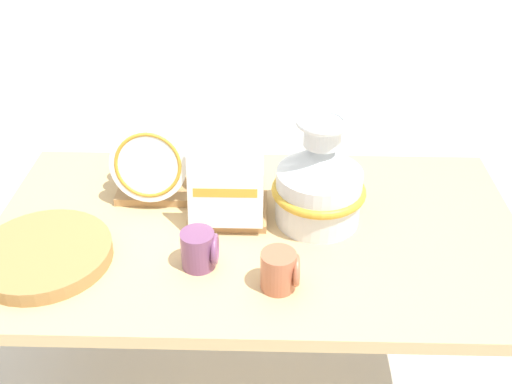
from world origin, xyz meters
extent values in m
cube|color=tan|center=(0.00, 0.00, 0.62)|extent=(1.35, 0.75, 0.03)
cylinder|color=tan|center=(-0.62, 0.32, 0.30)|extent=(0.06, 0.06, 0.60)
cylinder|color=tan|center=(0.62, 0.32, 0.30)|extent=(0.06, 0.06, 0.60)
cylinder|color=silver|center=(0.16, 0.04, 0.71)|extent=(0.22, 0.22, 0.15)
cone|color=silver|center=(0.16, 0.04, 0.82)|extent=(0.22, 0.22, 0.08)
cylinder|color=silver|center=(0.16, 0.04, 0.89)|extent=(0.09, 0.09, 0.06)
torus|color=silver|center=(0.16, 0.04, 0.92)|extent=(0.13, 0.13, 0.02)
torus|color=gold|center=(0.16, 0.04, 0.73)|extent=(0.24, 0.24, 0.02)
cube|color=tan|center=(-0.28, 0.17, 0.65)|extent=(0.20, 0.17, 0.02)
cylinder|color=tan|center=(-0.35, 0.24, 0.69)|extent=(0.01, 0.01, 0.07)
cylinder|color=tan|center=(-0.21, 0.24, 0.69)|extent=(0.01, 0.01, 0.07)
cylinder|color=white|center=(-0.28, 0.10, 0.76)|extent=(0.20, 0.05, 0.20)
torus|color=gold|center=(-0.28, 0.09, 0.76)|extent=(0.18, 0.05, 0.17)
cylinder|color=white|center=(-0.28, 0.14, 0.76)|extent=(0.20, 0.05, 0.20)
cylinder|color=white|center=(-0.28, 0.19, 0.76)|extent=(0.20, 0.05, 0.20)
cylinder|color=white|center=(-0.28, 0.24, 0.76)|extent=(0.20, 0.05, 0.20)
cube|color=tan|center=(-0.07, 0.06, 0.65)|extent=(0.20, 0.17, 0.02)
cylinder|color=tan|center=(-0.15, 0.13, 0.69)|extent=(0.01, 0.01, 0.07)
cylinder|color=tan|center=(0.00, 0.13, 0.69)|extent=(0.01, 0.01, 0.07)
cube|color=white|center=(-0.07, -0.01, 0.75)|extent=(0.18, 0.05, 0.18)
cube|color=white|center=(-0.07, 0.06, 0.75)|extent=(0.18, 0.05, 0.18)
cube|color=white|center=(-0.07, 0.13, 0.75)|extent=(0.18, 0.05, 0.18)
cube|color=gold|center=(-0.07, -0.02, 0.75)|extent=(0.16, 0.01, 0.02)
cylinder|color=#AD7F47|center=(-0.50, -0.14, 0.64)|extent=(0.32, 0.32, 0.01)
cylinder|color=#AD7F47|center=(-0.50, -0.14, 0.65)|extent=(0.32, 0.32, 0.01)
cylinder|color=#AD7F47|center=(-0.50, -0.14, 0.66)|extent=(0.32, 0.32, 0.01)
cylinder|color=#AD7F47|center=(-0.50, -0.14, 0.67)|extent=(0.32, 0.32, 0.01)
cylinder|color=#7A4770|center=(-0.13, -0.15, 0.68)|extent=(0.08, 0.08, 0.09)
torus|color=#7A4770|center=(-0.09, -0.15, 0.68)|extent=(0.01, 0.07, 0.07)
cylinder|color=#B76647|center=(0.05, -0.22, 0.68)|extent=(0.08, 0.08, 0.09)
torus|color=#B76647|center=(0.09, -0.22, 0.68)|extent=(0.01, 0.07, 0.07)
camera|label=1|loc=(0.03, -1.22, 1.55)|focal=42.00mm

